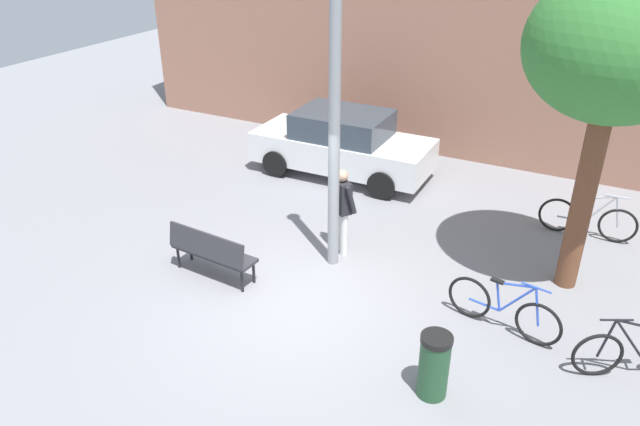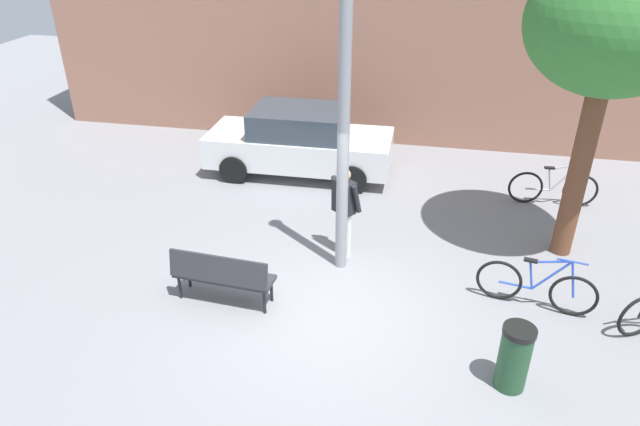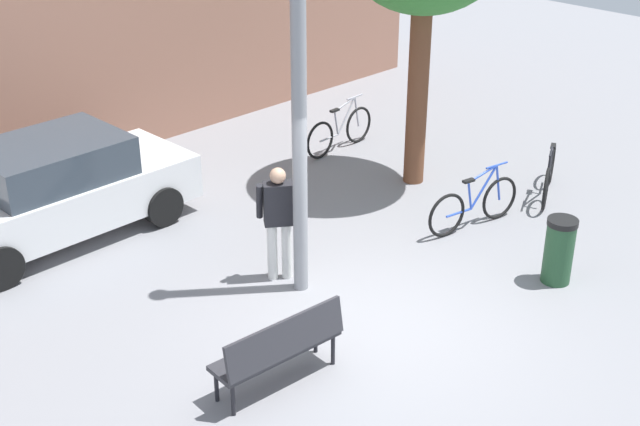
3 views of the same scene
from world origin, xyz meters
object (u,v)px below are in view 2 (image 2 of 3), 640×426
bicycle_silver (553,188)px  parked_car_white (300,141)px  person_by_lamppost (344,206)px  plaza_tree (614,26)px  trash_bin (514,357)px  park_bench (222,274)px  lamppost (344,115)px  bicycle_blue (536,287)px

bicycle_silver → parked_car_white: (-5.56, 0.55, 0.39)m
person_by_lamppost → plaza_tree: plaza_tree is taller
person_by_lamppost → trash_bin: size_ratio=1.74×
park_bench → lamppost: bearing=40.6°
parked_car_white → lamppost: bearing=-66.7°
lamppost → plaza_tree: 4.24m
person_by_lamppost → parked_car_white: person_by_lamppost is taller
bicycle_blue → trash_bin: (-0.52, -1.80, 0.10)m
plaza_tree → person_by_lamppost: bearing=-167.9°
park_bench → bicycle_blue: size_ratio=0.91×
plaza_tree → bicycle_blue: 4.09m
bicycle_blue → parked_car_white: (-4.75, 4.24, 0.39)m
person_by_lamppost → parked_car_white: bearing=115.5°
person_by_lamppost → bicycle_silver: size_ratio=0.92×
bicycle_silver → parked_car_white: 5.60m
bicycle_silver → bicycle_blue: (-0.81, -3.69, 0.00)m
park_bench → bicycle_blue: bicycle_blue is taller
plaza_tree → bicycle_silver: 4.08m
lamppost → bicycle_blue: size_ratio=2.93×
lamppost → bicycle_blue: (3.16, -0.56, -2.37)m
trash_bin → park_bench: bearing=167.6°
plaza_tree → bicycle_silver: (0.11, 1.90, -3.61)m
lamppost → trash_bin: size_ratio=5.46×
plaza_tree → bicycle_blue: size_ratio=2.89×
park_bench → bicycle_blue: 4.89m
plaza_tree → bicycle_silver: bearing=86.8°
plaza_tree → lamppost: bearing=-162.3°
bicycle_silver → trash_bin: (-1.33, -5.49, 0.10)m
plaza_tree → park_bench: bearing=-154.4°
park_bench → plaza_tree: 7.02m
bicycle_silver → bicycle_blue: bearing=-102.4°
bicycle_blue → trash_bin: bearing=-106.1°
park_bench → plaza_tree: (5.51, 2.65, 3.44)m
park_bench → bicycle_blue: (4.81, 0.85, -0.16)m
lamppost → park_bench: size_ratio=3.21×
park_bench → parked_car_white: bearing=89.3°
lamppost → parked_car_white: bearing=113.3°
parked_car_white → plaza_tree: bearing=-24.2°
person_by_lamppost → bicycle_silver: 4.87m
person_by_lamppost → parked_car_white: size_ratio=0.40×
park_bench → bicycle_silver: bearing=39.0°
parked_car_white → trash_bin: bearing=-55.0°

